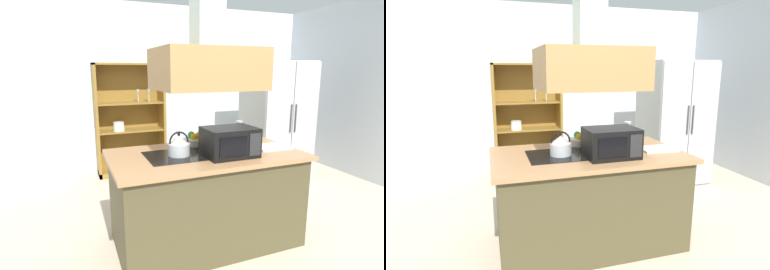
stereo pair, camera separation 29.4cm
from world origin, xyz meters
The scene contains 11 objects.
ground_plane centered at (0.00, 0.00, 0.00)m, with size 7.80×7.80×0.00m, color beige.
wall_back centered at (0.00, 3.00, 1.35)m, with size 6.00×0.12×2.70m, color silver.
kitchen_island centered at (-0.03, 0.39, 0.45)m, with size 1.78×0.98×0.90m.
range_hood centered at (-0.03, 0.39, 1.77)m, with size 0.90×0.70×1.21m.
refrigerator centered at (1.75, 1.71, 0.90)m, with size 0.90×0.78×1.79m.
dish_cabinet centered at (-0.30, 2.78, 0.78)m, with size 1.08×0.40×1.76m.
kettle centered at (-0.30, 0.39, 0.99)m, with size 0.20×0.20×0.22m.
cutting_board centered at (0.65, 0.31, 0.91)m, with size 0.34×0.24×0.02m, color white.
microwave centered at (0.12, 0.21, 1.03)m, with size 0.46×0.35×0.26m.
wine_glass_on_counter centered at (0.55, 0.78, 1.05)m, with size 0.08×0.08×0.21m.
fruit_bowl centered at (-0.02, 0.71, 0.95)m, with size 0.23×0.23×0.14m.
Camera 2 is at (-0.91, -2.25, 1.67)m, focal length 28.85 mm.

